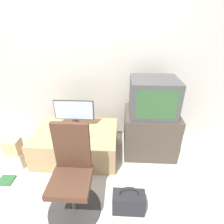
# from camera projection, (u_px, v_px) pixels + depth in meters

# --- Properties ---
(ground_plane) EXTENTS (12.00, 12.00, 0.00)m
(ground_plane) POSITION_uv_depth(u_px,v_px,m) (84.00, 192.00, 2.18)
(ground_plane) COLOR beige
(wall_back) EXTENTS (4.40, 0.05, 2.60)m
(wall_back) POSITION_uv_depth(u_px,v_px,m) (94.00, 63.00, 2.75)
(wall_back) COLOR beige
(wall_back) RESTS_ON ground_plane
(desk) EXTENTS (1.22, 0.83, 0.43)m
(desk) POSITION_uv_depth(u_px,v_px,m) (77.00, 143.00, 2.70)
(desk) COLOR tan
(desk) RESTS_ON ground_plane
(side_stand) EXTENTS (0.78, 0.64, 0.70)m
(side_stand) POSITION_uv_depth(u_px,v_px,m) (150.00, 132.00, 2.73)
(side_stand) COLOR #4C4238
(side_stand) RESTS_ON ground_plane
(main_monitor) EXTENTS (0.61, 0.20, 0.42)m
(main_monitor) POSITION_uv_depth(u_px,v_px,m) (74.00, 112.00, 2.65)
(main_monitor) COLOR #2D2D2D
(main_monitor) RESTS_ON desk
(keyboard) EXTENTS (0.35, 0.14, 0.01)m
(keyboard) POSITION_uv_depth(u_px,v_px,m) (71.00, 137.00, 2.45)
(keyboard) COLOR #2D2D2D
(keyboard) RESTS_ON desk
(mouse) EXTENTS (0.06, 0.04, 0.03)m
(mouse) POSITION_uv_depth(u_px,v_px,m) (88.00, 136.00, 2.46)
(mouse) COLOR black
(mouse) RESTS_ON desk
(crt_tv) EXTENTS (0.64, 0.55, 0.52)m
(crt_tv) POSITION_uv_depth(u_px,v_px,m) (153.00, 97.00, 2.42)
(crt_tv) COLOR #474747
(crt_tv) RESTS_ON side_stand
(office_chair) EXTENTS (0.58, 0.58, 1.04)m
(office_chair) POSITION_uv_depth(u_px,v_px,m) (72.00, 181.00, 1.83)
(office_chair) COLOR #333333
(office_chair) RESTS_ON ground_plane
(cardboard_box_lower) EXTENTS (0.24, 0.19, 0.22)m
(cardboard_box_lower) POSITION_uv_depth(u_px,v_px,m) (17.00, 159.00, 2.54)
(cardboard_box_lower) COLOR beige
(cardboard_box_lower) RESTS_ON ground_plane
(cardboard_box_upper) EXTENTS (0.21, 0.17, 0.23)m
(cardboard_box_upper) POSITION_uv_depth(u_px,v_px,m) (13.00, 146.00, 2.44)
(cardboard_box_upper) COLOR #D1B27F
(cardboard_box_upper) RESTS_ON cardboard_box_lower
(handbag) EXTENTS (0.35, 0.16, 0.37)m
(handbag) POSITION_uv_depth(u_px,v_px,m) (129.00, 202.00, 1.91)
(handbag) COLOR #232328
(handbag) RESTS_ON ground_plane
(book) EXTENTS (0.19, 0.16, 0.02)m
(book) POSITION_uv_depth(u_px,v_px,m) (6.00, 180.00, 2.32)
(book) COLOR #2D6638
(book) RESTS_ON ground_plane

